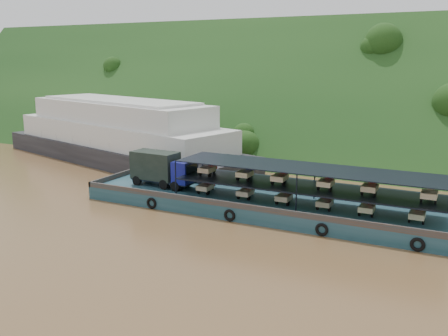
% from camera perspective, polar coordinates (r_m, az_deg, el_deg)
% --- Properties ---
extents(ground, '(160.00, 160.00, 0.00)m').
position_cam_1_polar(ground, '(45.52, 0.54, -4.91)').
color(ground, brown).
rests_on(ground, ground).
extents(hillside, '(140.00, 39.60, 39.60)m').
position_cam_1_polar(hillside, '(78.56, 12.30, 2.20)').
color(hillside, '#153714').
rests_on(hillside, ground).
extents(cargo_barge, '(35.00, 7.18, 4.57)m').
position_cam_1_polar(cargo_barge, '(44.91, 3.94, -3.67)').
color(cargo_barge, '#11373E').
rests_on(cargo_barge, ground).
extents(passenger_ferry, '(42.36, 20.65, 8.32)m').
position_cam_1_polar(passenger_ferry, '(68.20, -11.83, 3.77)').
color(passenger_ferry, black).
rests_on(passenger_ferry, ground).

